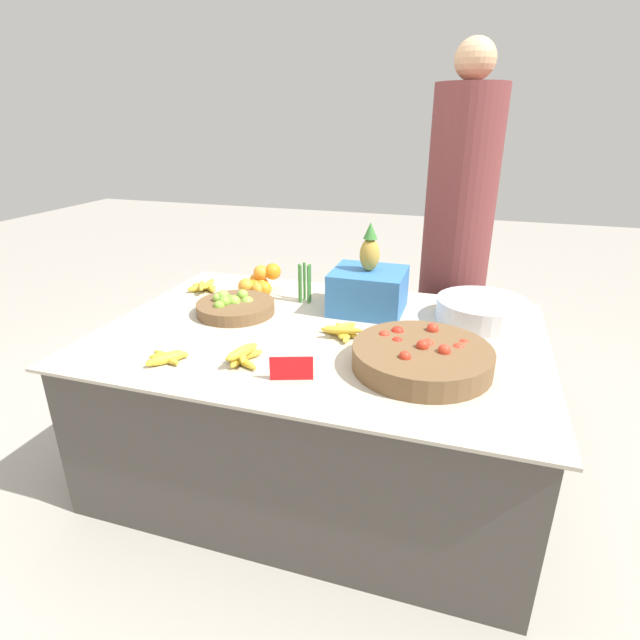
% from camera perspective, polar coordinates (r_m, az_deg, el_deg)
% --- Properties ---
extents(ground_plane, '(12.00, 12.00, 0.00)m').
position_cam_1_polar(ground_plane, '(2.26, 0.00, -16.08)').
color(ground_plane, '#A39E93').
extents(market_table, '(1.69, 1.17, 0.63)m').
position_cam_1_polar(market_table, '(2.08, 0.00, -9.29)').
color(market_table, '#4C4742').
rests_on(market_table, ground_plane).
extents(lime_bowl, '(0.33, 0.33, 0.09)m').
position_cam_1_polar(lime_bowl, '(2.14, -9.68, 1.56)').
color(lime_bowl, brown).
rests_on(lime_bowl, market_table).
extents(tomato_basket, '(0.46, 0.46, 0.11)m').
position_cam_1_polar(tomato_basket, '(1.69, 11.59, -4.14)').
color(tomato_basket, brown).
rests_on(tomato_basket, market_table).
extents(orange_pile, '(0.18, 0.18, 0.13)m').
position_cam_1_polar(orange_pile, '(2.38, -6.90, 4.38)').
color(orange_pile, orange).
rests_on(orange_pile, market_table).
extents(metal_bowl, '(0.37, 0.37, 0.09)m').
position_cam_1_polar(metal_bowl, '(2.13, 18.01, 1.06)').
color(metal_bowl, silver).
rests_on(metal_bowl, market_table).
extents(price_sign, '(0.13, 0.05, 0.08)m').
position_cam_1_polar(price_sign, '(1.58, -3.28, -5.54)').
color(price_sign, red).
rests_on(price_sign, market_table).
extents(produce_crate, '(0.30, 0.28, 0.38)m').
position_cam_1_polar(produce_crate, '(2.13, 5.55, 3.67)').
color(produce_crate, '#3370B7').
rests_on(produce_crate, market_table).
extents(veg_bundle, '(0.06, 0.05, 0.17)m').
position_cam_1_polar(veg_bundle, '(2.23, -1.77, 4.23)').
color(veg_bundle, '#4C8E42').
rests_on(veg_bundle, market_table).
extents(banana_bunch_front_center, '(0.17, 0.17, 0.05)m').
position_cam_1_polar(banana_bunch_front_center, '(1.89, 2.48, -1.29)').
color(banana_bunch_front_center, gold).
rests_on(banana_bunch_front_center, market_table).
extents(banana_bunch_middle_right, '(0.15, 0.16, 0.06)m').
position_cam_1_polar(banana_bunch_middle_right, '(1.71, -8.90, -4.07)').
color(banana_bunch_middle_right, gold).
rests_on(banana_bunch_middle_right, market_table).
extents(banana_bunch_back_center, '(0.15, 0.17, 0.05)m').
position_cam_1_polar(banana_bunch_back_center, '(2.45, -13.03, 3.76)').
color(banana_bunch_back_center, gold).
rests_on(banana_bunch_back_center, market_table).
extents(banana_bunch_front_right, '(0.14, 0.14, 0.03)m').
position_cam_1_polar(banana_bunch_front_right, '(1.78, -17.14, -4.13)').
color(banana_bunch_front_right, gold).
rests_on(banana_bunch_front_right, market_table).
extents(vendor_person, '(0.33, 0.33, 1.73)m').
position_cam_1_polar(vendor_person, '(2.61, 15.25, 8.18)').
color(vendor_person, brown).
rests_on(vendor_person, ground_plane).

